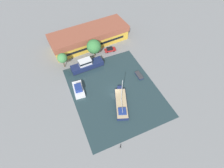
{
  "coord_description": "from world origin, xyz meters",
  "views": [
    {
      "loc": [
        -14.0,
        -29.6,
        44.65
      ],
      "look_at": [
        0.0,
        2.35,
        1.0
      ],
      "focal_mm": 28.0,
      "sensor_mm": 36.0,
      "label": 1
    }
  ],
  "objects_px": {
    "quay_tree_near_building": "(94,47)",
    "cabin_boat": "(78,89)",
    "warehouse_building": "(89,37)",
    "parked_car": "(110,50)",
    "quay_tree_by_water": "(62,58)",
    "motor_cruiser": "(87,65)",
    "sailboat_moored": "(121,103)",
    "small_dinghy": "(139,75)"
  },
  "relations": [
    {
      "from": "quay_tree_by_water",
      "to": "cabin_boat",
      "type": "relative_size",
      "value": 0.87
    },
    {
      "from": "quay_tree_near_building",
      "to": "small_dinghy",
      "type": "height_order",
      "value": "quay_tree_near_building"
    },
    {
      "from": "quay_tree_near_building",
      "to": "cabin_boat",
      "type": "distance_m",
      "value": 17.15
    },
    {
      "from": "warehouse_building",
      "to": "quay_tree_by_water",
      "type": "bearing_deg",
      "value": -148.98
    },
    {
      "from": "quay_tree_by_water",
      "to": "sailboat_moored",
      "type": "xyz_separation_m",
      "value": [
        11.62,
        -22.17,
        -3.6
      ]
    },
    {
      "from": "warehouse_building",
      "to": "small_dinghy",
      "type": "xyz_separation_m",
      "value": [
        9.36,
        -23.56,
        -2.71
      ]
    },
    {
      "from": "quay_tree_by_water",
      "to": "motor_cruiser",
      "type": "relative_size",
      "value": 0.51
    },
    {
      "from": "small_dinghy",
      "to": "quay_tree_near_building",
      "type": "bearing_deg",
      "value": -55.65
    },
    {
      "from": "warehouse_building",
      "to": "parked_car",
      "type": "xyz_separation_m",
      "value": [
        5.31,
        -7.9,
        -2.2
      ]
    },
    {
      "from": "quay_tree_by_water",
      "to": "sailboat_moored",
      "type": "relative_size",
      "value": 0.49
    },
    {
      "from": "quay_tree_by_water",
      "to": "small_dinghy",
      "type": "xyz_separation_m",
      "value": [
        22.05,
        -14.43,
        -3.87
      ]
    },
    {
      "from": "parked_car",
      "to": "cabin_boat",
      "type": "height_order",
      "value": "cabin_boat"
    },
    {
      "from": "quay_tree_by_water",
      "to": "motor_cruiser",
      "type": "bearing_deg",
      "value": -27.2
    },
    {
      "from": "warehouse_building",
      "to": "parked_car",
      "type": "bearing_deg",
      "value": -60.75
    },
    {
      "from": "quay_tree_by_water",
      "to": "small_dinghy",
      "type": "height_order",
      "value": "quay_tree_by_water"
    },
    {
      "from": "quay_tree_near_building",
      "to": "parked_car",
      "type": "xyz_separation_m",
      "value": [
        6.3,
        0.23,
        -3.68
      ]
    },
    {
      "from": "warehouse_building",
      "to": "quay_tree_near_building",
      "type": "height_order",
      "value": "quay_tree_near_building"
    },
    {
      "from": "parked_car",
      "to": "sailboat_moored",
      "type": "relative_size",
      "value": 0.36
    },
    {
      "from": "motor_cruiser",
      "to": "cabin_boat",
      "type": "relative_size",
      "value": 1.72
    },
    {
      "from": "sailboat_moored",
      "to": "motor_cruiser",
      "type": "xyz_separation_m",
      "value": [
        -4.51,
        18.51,
        0.86
      ]
    },
    {
      "from": "quay_tree_by_water",
      "to": "sailboat_moored",
      "type": "bearing_deg",
      "value": -62.33
    },
    {
      "from": "parked_car",
      "to": "motor_cruiser",
      "type": "bearing_deg",
      "value": -59.99
    },
    {
      "from": "quay_tree_by_water",
      "to": "small_dinghy",
      "type": "distance_m",
      "value": 26.64
    },
    {
      "from": "warehouse_building",
      "to": "quay_tree_by_water",
      "type": "xyz_separation_m",
      "value": [
        -12.7,
        -9.12,
        1.15
      ]
    },
    {
      "from": "warehouse_building",
      "to": "motor_cruiser",
      "type": "distance_m",
      "value": 14.03
    },
    {
      "from": "sailboat_moored",
      "to": "warehouse_building",
      "type": "bearing_deg",
      "value": 108.49
    },
    {
      "from": "sailboat_moored",
      "to": "cabin_boat",
      "type": "distance_m",
      "value": 14.18
    },
    {
      "from": "quay_tree_by_water",
      "to": "motor_cruiser",
      "type": "height_order",
      "value": "quay_tree_by_water"
    },
    {
      "from": "motor_cruiser",
      "to": "small_dinghy",
      "type": "bearing_deg",
      "value": -128.89
    },
    {
      "from": "quay_tree_near_building",
      "to": "small_dinghy",
      "type": "bearing_deg",
      "value": -56.14
    },
    {
      "from": "warehouse_building",
      "to": "quay_tree_by_water",
      "type": "relative_size",
      "value": 5.3
    },
    {
      "from": "small_dinghy",
      "to": "sailboat_moored",
      "type": "bearing_deg",
      "value": 37.06
    },
    {
      "from": "quay_tree_near_building",
      "to": "cabin_boat",
      "type": "xyz_separation_m",
      "value": [
        -10.24,
        -13.28,
        -3.59
      ]
    },
    {
      "from": "motor_cruiser",
      "to": "parked_car",
      "type": "bearing_deg",
      "value": -68.95
    },
    {
      "from": "warehouse_building",
      "to": "quay_tree_near_building",
      "type": "xyz_separation_m",
      "value": [
        -0.99,
        -8.13,
        1.48
      ]
    },
    {
      "from": "warehouse_building",
      "to": "sailboat_moored",
      "type": "distance_m",
      "value": 31.4
    },
    {
      "from": "quay_tree_near_building",
      "to": "motor_cruiser",
      "type": "bearing_deg",
      "value": -134.62
    },
    {
      "from": "quay_tree_by_water",
      "to": "cabin_boat",
      "type": "distance_m",
      "value": 12.79
    },
    {
      "from": "quay_tree_near_building",
      "to": "small_dinghy",
      "type": "distance_m",
      "value": 19.05
    },
    {
      "from": "warehouse_building",
      "to": "quay_tree_near_building",
      "type": "distance_m",
      "value": 8.32
    },
    {
      "from": "parked_car",
      "to": "cabin_boat",
      "type": "bearing_deg",
      "value": -44.89
    },
    {
      "from": "parked_car",
      "to": "small_dinghy",
      "type": "distance_m",
      "value": 16.18
    }
  ]
}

